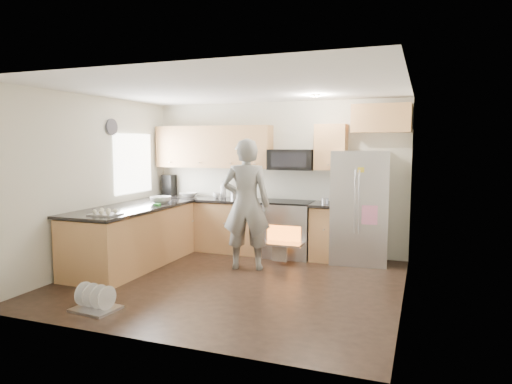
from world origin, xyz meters
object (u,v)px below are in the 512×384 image
at_px(refrigerator, 360,207).
at_px(person, 246,204).
at_px(stove_range, 289,216).
at_px(dish_rack, 96,303).

bearing_deg(refrigerator, person, -152.38).
distance_m(stove_range, dish_rack, 3.52).
bearing_deg(stove_range, dish_rack, -113.08).
height_order(stove_range, refrigerator, stove_range).
bearing_deg(refrigerator, stove_range, 175.68).
height_order(stove_range, person, person).
distance_m(refrigerator, dish_rack, 4.14).
xyz_separation_m(stove_range, refrigerator, (1.15, 0.01, 0.21)).
relative_size(refrigerator, person, 0.90).
bearing_deg(refrigerator, dish_rack, -132.81).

